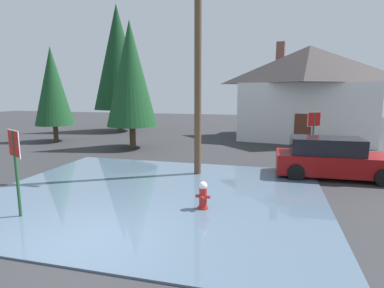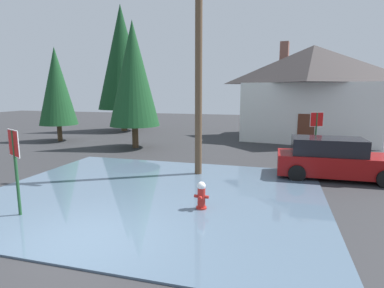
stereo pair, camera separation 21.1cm
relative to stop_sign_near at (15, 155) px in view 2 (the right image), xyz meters
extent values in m
cube|color=#2D2D30|center=(2.55, -0.75, -1.76)|extent=(80.00, 80.00, 0.10)
cube|color=#4C6075|center=(2.79, 2.72, -1.68)|extent=(10.92, 9.14, 0.05)
cylinder|color=#1E4C28|center=(0.00, 0.00, -0.52)|extent=(0.08, 0.08, 2.37)
cube|color=white|center=(0.00, 0.00, 0.33)|extent=(0.65, 0.35, 0.72)
cube|color=red|center=(0.00, 0.00, 0.33)|extent=(0.62, 0.34, 0.68)
cylinder|color=#AD231E|center=(4.66, 1.78, -1.66)|extent=(0.30, 0.30, 0.10)
cylinder|color=#AD231E|center=(4.66, 1.78, -1.33)|extent=(0.22, 0.22, 0.56)
sphere|color=white|center=(4.66, 1.78, -0.98)|extent=(0.24, 0.24, 0.24)
cylinder|color=#AD231E|center=(4.50, 1.78, -1.30)|extent=(0.10, 0.09, 0.09)
cylinder|color=#AD231E|center=(4.82, 1.78, -1.30)|extent=(0.10, 0.09, 0.09)
cylinder|color=#AD231E|center=(4.66, 1.62, -1.30)|extent=(0.11, 0.10, 0.11)
cylinder|color=brown|center=(3.61, 5.54, 2.87)|extent=(0.28, 0.28, 9.16)
cylinder|color=#1E4C28|center=(8.53, 10.20, -0.54)|extent=(0.08, 0.08, 2.33)
cube|color=white|center=(8.53, 10.20, 0.28)|extent=(0.66, 0.34, 0.72)
cube|color=red|center=(8.53, 10.20, 0.28)|extent=(0.62, 0.33, 0.68)
cube|color=silver|center=(8.81, 17.07, 0.26)|extent=(9.30, 7.36, 3.94)
pyramid|color=#332D2D|center=(8.81, 17.07, 3.51)|extent=(10.04, 7.95, 2.56)
cube|color=brown|center=(6.88, 18.48, 4.15)|extent=(0.68, 0.68, 2.30)
cube|color=#592D1E|center=(8.34, 14.00, -0.71)|extent=(1.00, 0.21, 2.00)
cube|color=maroon|center=(8.94, 6.47, -1.14)|extent=(4.45, 1.83, 0.78)
cube|color=black|center=(8.59, 6.46, -0.44)|extent=(2.68, 1.59, 0.64)
cylinder|color=black|center=(10.43, 7.37, -1.39)|extent=(0.64, 0.23, 0.64)
cylinder|color=black|center=(7.42, 7.33, -1.39)|extent=(0.64, 0.23, 0.64)
cylinder|color=black|center=(7.45, 5.56, -1.39)|extent=(0.64, 0.23, 0.64)
cylinder|color=#4C3823|center=(-6.18, 17.90, -0.77)|extent=(0.52, 0.52, 1.88)
cone|color=#143D1E|center=(-6.18, 17.90, 4.45)|extent=(4.17, 4.17, 8.55)
cylinder|color=#4C3823|center=(-1.63, 10.61, -1.04)|extent=(0.37, 0.37, 1.34)
cone|color=#194723|center=(-1.63, 10.61, 2.68)|extent=(2.97, 2.97, 6.10)
cylinder|color=#4C3823|center=(-7.80, 11.61, -1.14)|extent=(0.31, 0.31, 1.13)
cone|color=#194723|center=(-7.80, 11.61, 2.01)|extent=(2.52, 2.52, 5.16)
camera|label=1|loc=(6.50, -6.65, 1.68)|focal=29.39mm
camera|label=2|loc=(6.71, -6.60, 1.68)|focal=29.39mm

